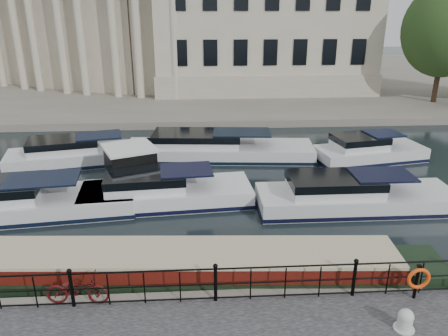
# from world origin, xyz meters

# --- Properties ---
(ground_plane) EXTENTS (160.00, 160.00, 0.00)m
(ground_plane) POSITION_xyz_m (0.00, 0.00, 0.00)
(ground_plane) COLOR black
(ground_plane) RESTS_ON ground
(far_bank) EXTENTS (120.00, 42.00, 0.55)m
(far_bank) POSITION_xyz_m (0.00, 39.00, 0.28)
(far_bank) COLOR #6B665B
(far_bank) RESTS_ON ground_plane
(railing) EXTENTS (24.14, 0.14, 1.22)m
(railing) POSITION_xyz_m (0.00, -2.25, 1.20)
(railing) COLOR black
(railing) RESTS_ON near_quay
(civic_building) EXTENTS (53.55, 31.84, 16.85)m
(civic_building) POSITION_xyz_m (-1.00, 34.71, 7.04)
(civic_building) COLOR #ADA38C
(civic_building) RESTS_ON far_bank
(bicycle) EXTENTS (1.81, 0.74, 0.93)m
(bicycle) POSITION_xyz_m (-3.89, -2.14, 1.02)
(bicycle) COLOR #4A0D0E
(bicycle) RESTS_ON near_quay
(mooring_bollard) EXTENTS (0.54, 0.54, 0.61)m
(mooring_bollard) POSITION_xyz_m (4.87, -3.73, 0.84)
(mooring_bollard) COLOR beige
(mooring_bollard) RESTS_ON near_quay
(life_ring_post) EXTENTS (0.68, 0.19, 1.11)m
(life_ring_post) POSITION_xyz_m (5.74, -2.55, 1.24)
(life_ring_post) COLOR black
(life_ring_post) RESTS_ON near_quay
(narrowboat) EXTENTS (16.60, 3.14, 1.60)m
(narrowboat) POSITION_xyz_m (-0.74, -0.60, 0.37)
(narrowboat) COLOR black
(narrowboat) RESTS_ON ground_plane
(harbour_hut) EXTENTS (3.92, 3.64, 2.19)m
(harbour_hut) POSITION_xyz_m (-3.72, 7.50, 0.95)
(harbour_hut) COLOR #6B665B
(harbour_hut) RESTS_ON ground_plane
(cabin_cruisers) EXTENTS (26.15, 10.71, 1.99)m
(cabin_cruisers) POSITION_xyz_m (-0.90, 8.05, 0.37)
(cabin_cruisers) COLOR silver
(cabin_cruisers) RESTS_ON ground_plane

